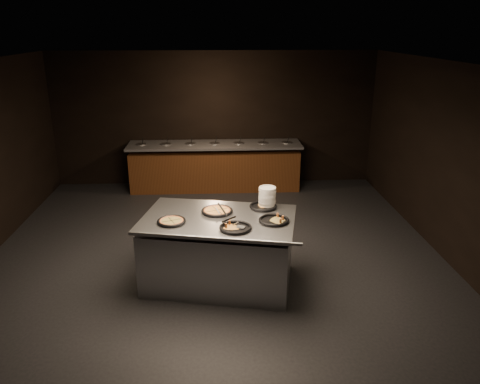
{
  "coord_description": "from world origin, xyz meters",
  "views": [
    {
      "loc": [
        0.04,
        -6.2,
        3.38
      ],
      "look_at": [
        0.37,
        0.3,
        1.06
      ],
      "focal_mm": 35.0,
      "sensor_mm": 36.0,
      "label": 1
    }
  ],
  "objects_px": {
    "pan_cheese_whole": "(217,211)",
    "serving_counter": "(219,252)",
    "plate_stack": "(267,197)",
    "pan_veggie_whole": "(171,221)"
  },
  "relations": [
    {
      "from": "pan_veggie_whole",
      "to": "pan_cheese_whole",
      "type": "height_order",
      "value": "same"
    },
    {
      "from": "plate_stack",
      "to": "pan_veggie_whole",
      "type": "bearing_deg",
      "value": -157.45
    },
    {
      "from": "serving_counter",
      "to": "plate_stack",
      "type": "xyz_separation_m",
      "value": [
        0.7,
        0.41,
        0.64
      ]
    },
    {
      "from": "plate_stack",
      "to": "serving_counter",
      "type": "bearing_deg",
      "value": -149.83
    },
    {
      "from": "pan_cheese_whole",
      "to": "plate_stack",
      "type": "bearing_deg",
      "value": 16.37
    },
    {
      "from": "pan_cheese_whole",
      "to": "serving_counter",
      "type": "bearing_deg",
      "value": -86.04
    },
    {
      "from": "serving_counter",
      "to": "plate_stack",
      "type": "bearing_deg",
      "value": 41.93
    },
    {
      "from": "pan_veggie_whole",
      "to": "pan_cheese_whole",
      "type": "xyz_separation_m",
      "value": [
        0.59,
        0.33,
        0.0
      ]
    },
    {
      "from": "plate_stack",
      "to": "pan_veggie_whole",
      "type": "xyz_separation_m",
      "value": [
        -1.3,
        -0.54,
        -0.12
      ]
    },
    {
      "from": "plate_stack",
      "to": "pan_cheese_whole",
      "type": "height_order",
      "value": "plate_stack"
    }
  ]
}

